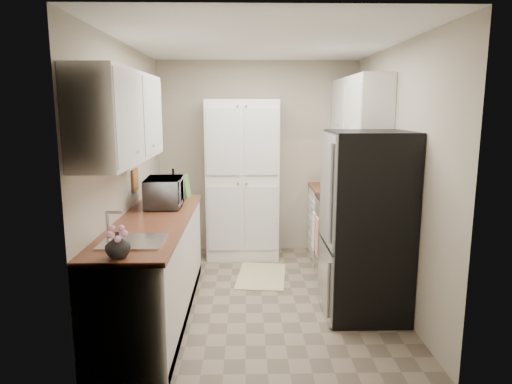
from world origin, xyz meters
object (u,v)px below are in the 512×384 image
at_px(electric_range, 349,239).
at_px(wine_bottle, 174,184).
at_px(pantry_cabinet, 242,180).
at_px(microwave, 164,192).
at_px(refrigerator, 366,225).
at_px(toaster_oven, 337,181).

xyz_separation_m(electric_range, wine_bottle, (-1.93, 0.17, 0.59)).
relative_size(pantry_cabinet, microwave, 3.83).
height_order(refrigerator, microwave, refrigerator).
bearing_deg(pantry_cabinet, electric_range, -38.22).
distance_m(pantry_cabinet, refrigerator, 2.07).
relative_size(electric_range, refrigerator, 0.66).
bearing_deg(toaster_oven, pantry_cabinet, 163.87).
relative_size(electric_range, microwave, 2.16).
bearing_deg(toaster_oven, wine_bottle, -170.63).
bearing_deg(wine_bottle, electric_range, -5.16).
bearing_deg(electric_range, refrigerator, -92.48).
relative_size(pantry_cabinet, electric_range, 1.77).
distance_m(refrigerator, microwave, 2.00).
distance_m(pantry_cabinet, toaster_oven, 1.18).
distance_m(electric_range, refrigerator, 0.88).
xyz_separation_m(pantry_cabinet, wine_bottle, (-0.75, -0.75, 0.07)).
height_order(electric_range, refrigerator, refrigerator).
height_order(electric_range, wine_bottle, wine_bottle).
relative_size(wine_bottle, toaster_oven, 0.89).
height_order(pantry_cabinet, microwave, pantry_cabinet).
xyz_separation_m(refrigerator, wine_bottle, (-1.89, 0.97, 0.22)).
xyz_separation_m(refrigerator, toaster_oven, (0.03, 1.53, 0.17)).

